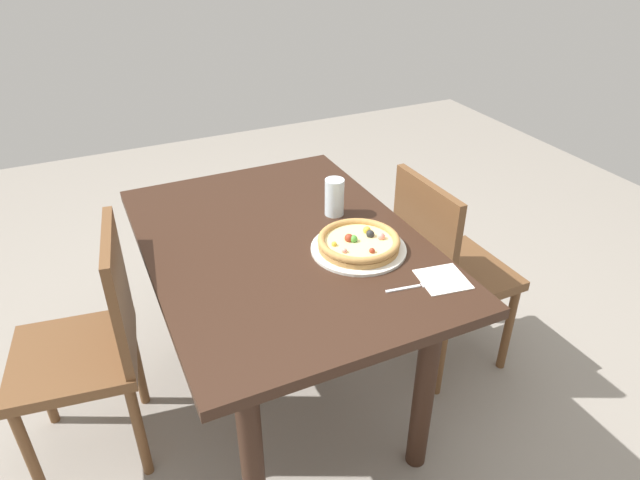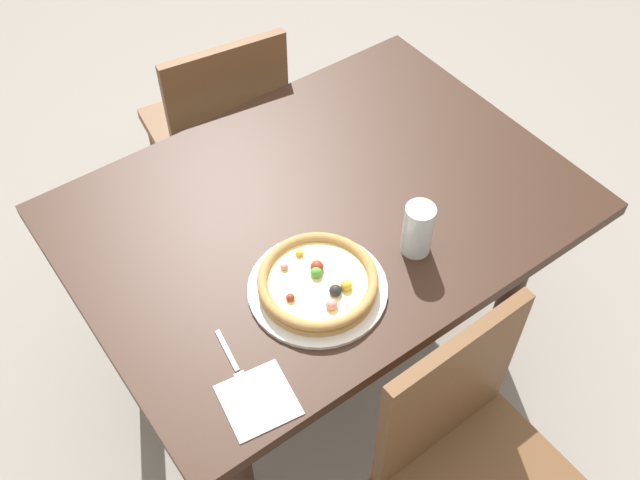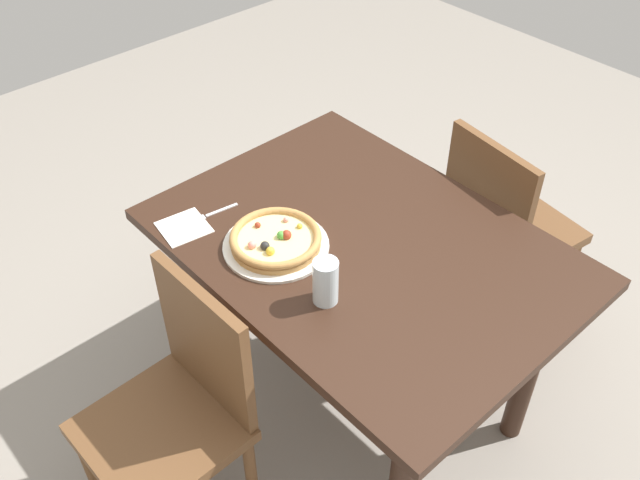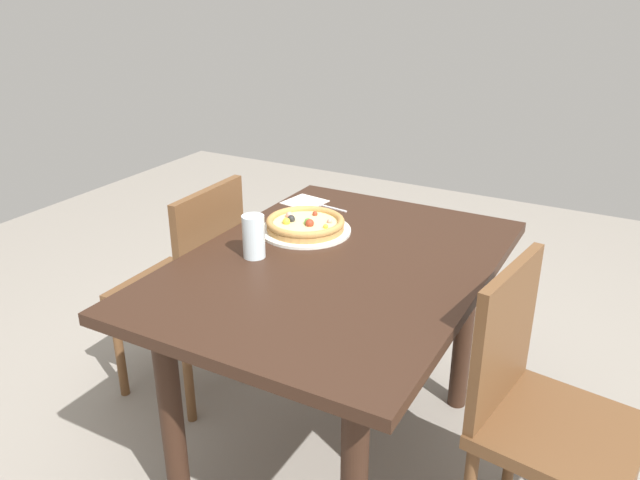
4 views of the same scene
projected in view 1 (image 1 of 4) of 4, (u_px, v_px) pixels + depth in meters
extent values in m
plane|color=gray|center=(289.00, 397.00, 2.29)|extent=(6.00, 6.00, 0.00)
cube|color=#331E14|center=(283.00, 245.00, 1.91)|extent=(1.23, 0.89, 0.04)
cylinder|color=#331E14|center=(178.00, 283.00, 2.36)|extent=(0.07, 0.07, 0.71)
cylinder|color=#331E14|center=(252.00, 454.00, 1.63)|extent=(0.07, 0.07, 0.71)
cylinder|color=#331E14|center=(308.00, 251.00, 2.58)|extent=(0.07, 0.07, 0.71)
cylinder|color=#331E14|center=(424.00, 389.00, 1.85)|extent=(0.07, 0.07, 0.71)
cylinder|color=brown|center=(30.00, 456.00, 1.80)|extent=(0.04, 0.04, 0.41)
cylinder|color=brown|center=(42.00, 381.00, 2.08)|extent=(0.04, 0.04, 0.41)
cylinder|color=brown|center=(139.00, 431.00, 1.88)|extent=(0.04, 0.04, 0.41)
cylinder|color=brown|center=(137.00, 363.00, 2.16)|extent=(0.04, 0.04, 0.41)
cube|color=brown|center=(74.00, 357.00, 1.86)|extent=(0.45, 0.45, 0.04)
cube|color=brown|center=(119.00, 291.00, 1.79)|extent=(0.38, 0.08, 0.42)
cylinder|color=brown|center=(457.00, 286.00, 2.59)|extent=(0.04, 0.04, 0.41)
cylinder|color=brown|center=(508.00, 329.00, 2.33)|extent=(0.04, 0.04, 0.41)
cylinder|color=brown|center=(395.00, 305.00, 2.47)|extent=(0.04, 0.04, 0.41)
cylinder|color=brown|center=(441.00, 354.00, 2.21)|extent=(0.04, 0.04, 0.41)
cube|color=brown|center=(456.00, 273.00, 2.28)|extent=(0.41, 0.41, 0.04)
cube|color=brown|center=(424.00, 235.00, 2.09)|extent=(0.38, 0.04, 0.42)
cylinder|color=silver|center=(358.00, 249.00, 1.85)|extent=(0.32, 0.32, 0.01)
cylinder|color=#B78447|center=(359.00, 245.00, 1.84)|extent=(0.27, 0.27, 0.02)
cylinder|color=beige|center=(359.00, 242.00, 1.83)|extent=(0.23, 0.23, 0.01)
torus|color=#B78447|center=(359.00, 240.00, 1.83)|extent=(0.27, 0.27, 0.02)
sphere|color=gold|center=(367.00, 230.00, 1.88)|extent=(0.03, 0.03, 0.03)
sphere|color=#E58C7F|center=(381.00, 236.00, 1.84)|extent=(0.03, 0.03, 0.03)
sphere|color=maroon|center=(349.00, 238.00, 1.83)|extent=(0.03, 0.03, 0.03)
sphere|color=#4C9E38|center=(354.00, 239.00, 1.83)|extent=(0.03, 0.03, 0.03)
sphere|color=gold|center=(334.00, 244.00, 1.81)|extent=(0.02, 0.02, 0.02)
sphere|color=#262626|center=(370.00, 234.00, 1.86)|extent=(0.03, 0.03, 0.03)
sphere|color=#E58C7F|center=(344.00, 251.00, 1.77)|extent=(0.02, 0.02, 0.02)
sphere|color=maroon|center=(372.00, 251.00, 1.77)|extent=(0.02, 0.02, 0.02)
cube|color=silver|center=(403.00, 289.00, 1.66)|extent=(0.03, 0.11, 0.00)
cube|color=silver|center=(429.00, 284.00, 1.68)|extent=(0.03, 0.05, 0.00)
cylinder|color=silver|center=(334.00, 197.00, 2.03)|extent=(0.07, 0.07, 0.14)
cube|color=white|center=(443.00, 279.00, 1.70)|extent=(0.16, 0.16, 0.00)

